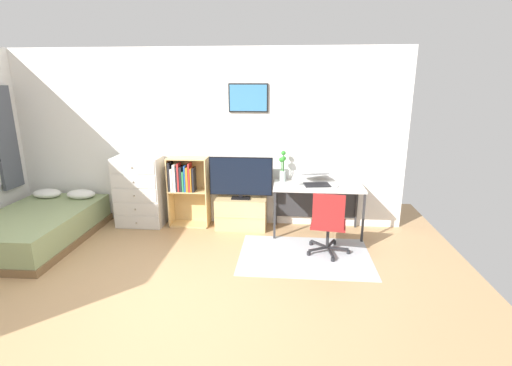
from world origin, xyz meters
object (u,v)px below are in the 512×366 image
Objects in this scene: bamboo_vase at (283,167)px; wine_glass at (294,177)px; computer_mouse at (337,186)px; laptop at (316,180)px; dresser at (140,192)px; bookshelf at (186,185)px; television at (241,178)px; bed at (38,227)px; office_chair at (328,222)px; tv_stand at (241,213)px; desk at (317,192)px.

wine_glass is (0.17, -0.26, -0.09)m from bamboo_vase.
bamboo_vase is at bearing 163.32° from computer_mouse.
wine_glass reaches higher than laptop.
bamboo_vase reaches higher than dresser.
television is at bearing -4.40° from bookshelf.
bookshelf is at bearing 169.85° from laptop.
computer_mouse is at bearing -32.55° from laptop.
laptop reaches higher than bed.
office_chair is 1.91× the size of laptop.
bookshelf is 1.13× the size of television.
laptop is 0.53m from bamboo_vase.
television is (0.00, -0.02, 0.56)m from tv_stand.
laptop is 0.96× the size of bamboo_vase.
bamboo_vase is at bearing 9.37° from television.
wine_glass is (-0.32, -0.16, 0.07)m from laptop.
office_chair reaches higher than tv_stand.
laptop is (2.71, -0.01, 0.26)m from dresser.
laptop is (1.12, -0.00, -0.00)m from television.
computer_mouse is at bearing -16.68° from bamboo_vase.
dresser is 2.43× the size of laptop.
laptop is 2.50× the size of wine_glass.
desk is at bearing 24.06° from wine_glass.
dresser is 2.95m from office_chair.
wine_glass is (-0.35, -0.16, 0.27)m from desk.
tv_stand is 7.40× the size of computer_mouse.
wine_glass is (1.66, -0.23, 0.22)m from bookshelf.
television is at bearing 154.59° from office_chair.
wine_glass is (2.39, -0.17, 0.33)m from dresser.
laptop is at bearing -1.94° from bookshelf.
desk is 0.47m from wine_glass.
bookshelf is 0.96m from tv_stand.
television reaches higher than wine_glass.
bamboo_vase reaches higher than laptop.
tv_stand is 0.59× the size of desk.
bed is 3.70m from wine_glass.
dresser is 0.84× the size of desk.
bookshelf is 1.26× the size of office_chair.
office_chair is at bearing -90.24° from laptop.
desk is at bearing 104.24° from office_chair.
tv_stand is at bearing -2.93° from bookshelf.
desk is (2.74, -0.01, 0.06)m from dresser.
bamboo_vase reaches higher than bed.
bamboo_vase reaches higher than desk.
computer_mouse is (4.20, 0.63, 0.53)m from bed.
office_chair is at bearing -84.02° from desk.
laptop is 0.37m from wine_glass.
television reaches higher than desk.
tv_stand is at bearing 173.78° from computer_mouse.
bed is 4.26× the size of bamboo_vase.
office_chair is 0.77m from computer_mouse.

